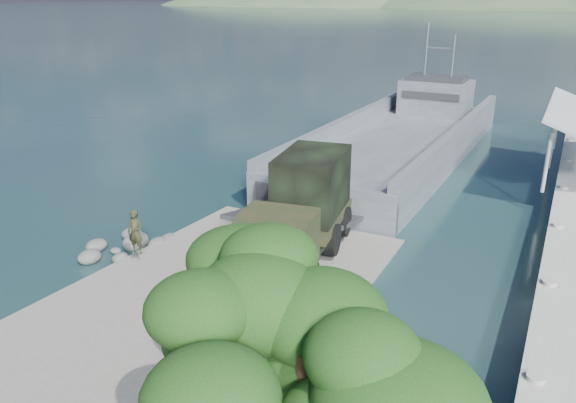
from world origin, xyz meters
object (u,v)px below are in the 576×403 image
object	(u,v)px
military_truck	(301,210)
overhang_tree	(297,339)
landing_craft	(399,148)
soldier	(136,241)

from	to	relation	value
military_truck	overhang_tree	world-z (taller)	overhang_tree
overhang_tree	military_truck	bearing A→B (deg)	115.24
military_truck	overhang_tree	size ratio (longest dim) A/B	1.33
landing_craft	military_truck	distance (m)	18.71
military_truck	overhang_tree	xyz separation A→B (m)	(5.58, -11.84, 2.51)
overhang_tree	landing_craft	bearing A→B (deg)	102.45
military_truck	landing_craft	bearing A→B (deg)	84.63
soldier	overhang_tree	xyz separation A→B (m)	(11.44, -8.17, 3.62)
soldier	military_truck	bearing A→B (deg)	26.15
landing_craft	overhang_tree	distance (m)	31.46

